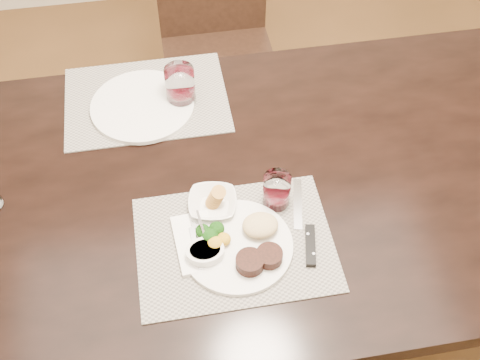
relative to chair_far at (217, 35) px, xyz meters
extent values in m
plane|color=#452E16|center=(0.00, -0.93, -0.50)|extent=(4.50, 4.50, 0.00)
cube|color=black|center=(0.00, -0.93, 0.22)|extent=(2.00, 1.00, 0.05)
cube|color=black|center=(0.00, -0.08, -0.07)|extent=(0.42, 0.42, 0.04)
cube|color=black|center=(-0.18, -0.26, -0.30)|extent=(0.04, 0.04, 0.41)
cube|color=black|center=(0.18, -0.26, -0.30)|extent=(0.04, 0.04, 0.41)
cube|color=black|center=(-0.18, 0.10, -0.30)|extent=(0.04, 0.04, 0.41)
cube|color=black|center=(0.18, 0.10, -0.30)|extent=(0.04, 0.04, 0.41)
cube|color=gray|center=(-0.11, -1.11, 0.25)|extent=(0.46, 0.34, 0.00)
cube|color=gray|center=(-0.28, -0.59, 0.25)|extent=(0.46, 0.34, 0.00)
cylinder|color=silver|center=(-0.11, -1.13, 0.26)|extent=(0.26, 0.26, 0.01)
cylinder|color=black|center=(-0.09, -1.19, 0.28)|extent=(0.07, 0.07, 0.03)
cylinder|color=black|center=(-0.04, -1.18, 0.28)|extent=(0.06, 0.06, 0.03)
ellipsoid|color=tan|center=(-0.05, -1.09, 0.28)|extent=(0.09, 0.07, 0.04)
ellipsoid|color=#12490E|center=(-0.17, -1.10, 0.28)|extent=(0.04, 0.04, 0.03)
ellipsoid|color=gold|center=(-0.16, -1.13, 0.28)|extent=(0.04, 0.04, 0.03)
cube|color=white|center=(-0.20, -1.10, 0.26)|extent=(0.10, 0.17, 0.01)
cube|color=silver|center=(-0.20, -1.12, 0.26)|extent=(0.02, 0.12, 0.00)
cube|color=silver|center=(-0.20, -1.04, 0.26)|extent=(0.02, 0.05, 0.00)
cube|color=silver|center=(0.06, -1.03, 0.25)|extent=(0.05, 0.16, 0.00)
cube|color=black|center=(0.06, -1.15, 0.26)|extent=(0.05, 0.11, 0.01)
imported|color=silver|center=(-0.15, -1.00, 0.27)|extent=(0.14, 0.14, 0.03)
cylinder|color=#A57B34|center=(-0.15, -1.00, 0.29)|extent=(0.04, 0.04, 0.04)
cylinder|color=silver|center=(-0.19, -1.14, 0.27)|extent=(0.09, 0.09, 0.03)
cylinder|color=#0D3B0F|center=(-0.19, -1.14, 0.28)|extent=(0.07, 0.07, 0.01)
cube|color=silver|center=(-0.19, -1.08, 0.30)|extent=(0.01, 0.06, 0.04)
cylinder|color=silver|center=(0.01, -1.01, 0.30)|extent=(0.07, 0.07, 0.09)
cylinder|color=#34040B|center=(0.01, -1.01, 0.26)|extent=(0.06, 0.06, 0.02)
cylinder|color=silver|center=(-0.29, -0.62, 0.26)|extent=(0.29, 0.29, 0.01)
cylinder|color=silver|center=(-0.18, -0.61, 0.31)|extent=(0.08, 0.08, 0.11)
cylinder|color=#34040B|center=(-0.18, -0.61, 0.26)|extent=(0.07, 0.07, 0.03)
camera|label=1|loc=(-0.23, -1.88, 1.44)|focal=45.00mm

